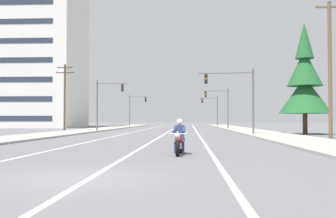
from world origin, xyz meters
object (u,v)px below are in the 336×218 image
(traffic_signal_far_right, at_px, (212,107))
(utility_pole_right_near, at_px, (330,68))
(traffic_signal_near_left, at_px, (105,98))
(conifer_tree_right_verge_near, at_px, (305,83))
(traffic_signal_mid_right, at_px, (220,103))
(traffic_signal_near_right, at_px, (237,91))
(apartment_building_far_left_block, at_px, (3,56))
(utility_pole_left_near, at_px, (65,95))
(traffic_signal_mid_left, at_px, (135,106))
(motorcycle_with_rider, at_px, (179,140))

(traffic_signal_far_right, relative_size, utility_pole_right_near, 0.63)
(traffic_signal_near_left, height_order, conifer_tree_right_verge_near, conifer_tree_right_verge_near)
(traffic_signal_mid_right, bearing_deg, utility_pole_right_near, -80.84)
(traffic_signal_near_right, bearing_deg, traffic_signal_far_right, 89.65)
(apartment_building_far_left_block, bearing_deg, conifer_tree_right_verge_near, -35.42)
(traffic_signal_near_left, distance_m, traffic_signal_far_right, 36.03)
(traffic_signal_far_right, height_order, apartment_building_far_left_block, apartment_building_far_left_block)
(apartment_building_far_left_block, bearing_deg, utility_pole_left_near, -49.33)
(apartment_building_far_left_block, bearing_deg, utility_pole_right_near, -44.13)
(traffic_signal_mid_left, bearing_deg, apartment_building_far_left_block, -172.19)
(traffic_signal_near_left, relative_size, utility_pole_left_near, 0.72)
(motorcycle_with_rider, relative_size, utility_pole_left_near, 0.26)
(motorcycle_with_rider, relative_size, traffic_signal_near_left, 0.35)
(motorcycle_with_rider, distance_m, traffic_signal_far_right, 64.30)
(conifer_tree_right_verge_near, distance_m, apartment_building_far_left_block, 57.32)
(motorcycle_with_rider, height_order, apartment_building_far_left_block, apartment_building_far_left_block)
(traffic_signal_mid_right, height_order, utility_pole_left_near, utility_pole_left_near)
(traffic_signal_near_left, xyz_separation_m, traffic_signal_mid_right, (14.95, 12.93, 0.02))
(traffic_signal_near_left, distance_m, utility_pole_right_near, 27.69)
(motorcycle_with_rider, distance_m, traffic_signal_mid_right, 44.56)
(motorcycle_with_rider, xyz_separation_m, traffic_signal_far_right, (5.16, 64.00, 3.43))
(utility_pole_right_near, bearing_deg, traffic_signal_mid_left, 113.44)
(traffic_signal_near_right, height_order, traffic_signal_far_right, same)
(traffic_signal_far_right, bearing_deg, conifer_tree_right_verge_near, -80.97)
(motorcycle_with_rider, relative_size, traffic_signal_mid_left, 0.35)
(utility_pole_left_near, bearing_deg, traffic_signal_mid_left, 77.61)
(traffic_signal_near_left, bearing_deg, motorcycle_with_rider, -72.66)
(traffic_signal_near_right, relative_size, traffic_signal_mid_right, 1.00)
(traffic_signal_near_right, height_order, traffic_signal_mid_right, same)
(motorcycle_with_rider, xyz_separation_m, utility_pole_left_near, (-15.56, 33.65, 4.05))
(traffic_signal_near_right, relative_size, utility_pole_right_near, 0.63)
(traffic_signal_mid_right, distance_m, traffic_signal_mid_left, 21.32)
(traffic_signal_mid_left, distance_m, traffic_signal_far_right, 15.91)
(traffic_signal_near_right, xyz_separation_m, conifer_tree_right_verge_near, (6.81, 1.80, 0.91))
(apartment_building_far_left_block, bearing_deg, traffic_signal_near_left, -44.70)
(motorcycle_with_rider, bearing_deg, traffic_signal_far_right, 85.39)
(traffic_signal_near_right, bearing_deg, traffic_signal_mid_right, 89.20)
(traffic_signal_near_right, bearing_deg, motorcycle_with_rider, -103.09)
(traffic_signal_mid_left, distance_m, conifer_tree_right_verge_near, 42.24)
(traffic_signal_near_right, height_order, utility_pole_left_near, utility_pole_left_near)
(motorcycle_with_rider, height_order, utility_pole_right_near, utility_pole_right_near)
(traffic_signal_far_right, bearing_deg, utility_pole_left_near, -124.32)
(utility_pole_right_near, bearing_deg, motorcycle_with_rider, -130.43)
(traffic_signal_near_right, distance_m, traffic_signal_mid_left, 40.84)
(utility_pole_left_near, distance_m, conifer_tree_right_verge_near, 29.33)
(traffic_signal_mid_left, bearing_deg, traffic_signal_mid_right, -44.57)
(motorcycle_with_rider, relative_size, traffic_signal_far_right, 0.35)
(utility_pole_left_near, bearing_deg, utility_pole_right_near, -39.64)
(traffic_signal_near_left, bearing_deg, traffic_signal_near_right, -34.74)
(motorcycle_with_rider, distance_m, utility_pole_left_near, 37.29)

